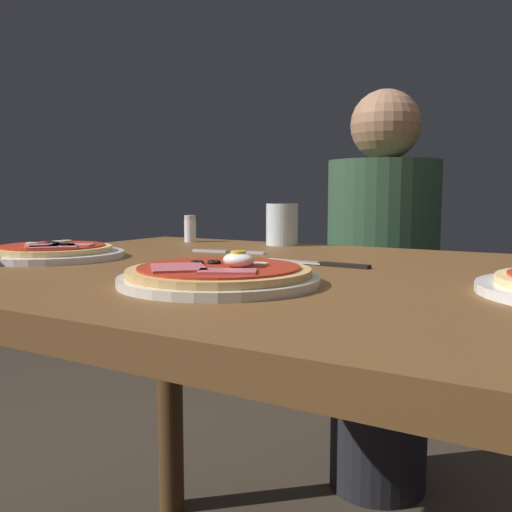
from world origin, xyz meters
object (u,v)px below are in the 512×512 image
at_px(dining_table, 287,338).
at_px(knife, 323,264).
at_px(fork, 223,251).
at_px(salt_shaker, 190,229).
at_px(diner_person, 381,304).
at_px(pizza_across_left, 53,252).
at_px(water_glass_near, 282,227).
at_px(pizza_foreground, 219,275).

distance_m(dining_table, knife, 0.14).
bearing_deg(fork, knife, -18.14).
relative_size(salt_shaker, diner_person, 0.06).
bearing_deg(fork, salt_shaker, 141.03).
bearing_deg(knife, dining_table, -111.30).
distance_m(dining_table, diner_person, 0.81).
height_order(dining_table, knife, knife).
bearing_deg(pizza_across_left, dining_table, 10.56).
relative_size(knife, diner_person, 0.17).
bearing_deg(pizza_across_left, salt_shaker, 89.55).
bearing_deg(dining_table, water_glass_near, 119.51).
xyz_separation_m(pizza_across_left, water_glass_near, (0.25, 0.46, 0.03)).
relative_size(water_glass_near, diner_person, 0.08).
xyz_separation_m(water_glass_near, knife, (0.24, -0.30, -0.04)).
relative_size(water_glass_near, fork, 0.62).
relative_size(pizza_foreground, water_glass_near, 2.78).
bearing_deg(water_glass_near, diner_person, 75.94).
bearing_deg(fork, dining_table, -34.34).
relative_size(fork, knife, 0.80).
xyz_separation_m(pizza_across_left, knife, (0.49, 0.16, -0.01)).
bearing_deg(dining_table, pizza_across_left, -169.44).
bearing_deg(diner_person, water_glass_near, 75.94).
xyz_separation_m(fork, salt_shaker, (-0.22, 0.18, 0.03)).
distance_m(fork, knife, 0.28).
distance_m(salt_shaker, diner_person, 0.63).
height_order(pizza_foreground, pizza_across_left, pizza_foreground).
height_order(pizza_across_left, knife, pizza_across_left).
xyz_separation_m(dining_table, pizza_across_left, (-0.46, -0.09, 0.13)).
bearing_deg(pizza_foreground, water_glass_near, 110.09).
bearing_deg(water_glass_near, salt_shaker, -171.10).
height_order(pizza_foreground, water_glass_near, water_glass_near).
xyz_separation_m(pizza_foreground, pizza_across_left, (-0.45, 0.10, -0.00)).
height_order(water_glass_near, fork, water_glass_near).
distance_m(dining_table, salt_shaker, 0.59).
xyz_separation_m(pizza_across_left, salt_shaker, (0.00, 0.42, 0.02)).
height_order(salt_shaker, diner_person, diner_person).
distance_m(knife, salt_shaker, 0.55).
xyz_separation_m(pizza_foreground, diner_person, (-0.10, 0.98, -0.22)).
relative_size(dining_table, pizza_across_left, 4.68).
xyz_separation_m(dining_table, water_glass_near, (-0.21, 0.38, 0.16)).
distance_m(dining_table, water_glass_near, 0.46).
height_order(dining_table, diner_person, diner_person).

